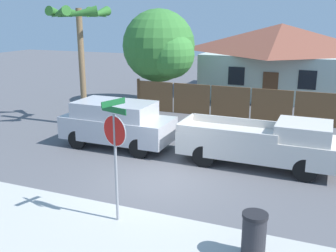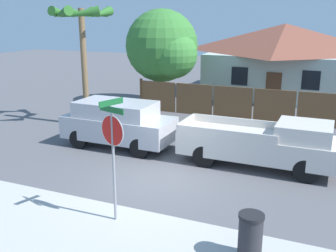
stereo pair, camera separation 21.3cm
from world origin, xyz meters
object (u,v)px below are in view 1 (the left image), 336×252
at_px(stop_sign, 115,141).
at_px(orange_pickup, 263,143).
at_px(oak_tree, 161,48).
at_px(red_suv, 117,123).
at_px(house, 279,58).
at_px(trash_bin, 254,235).
at_px(palm_tree, 79,24).

bearing_deg(stop_sign, orange_pickup, 78.93).
height_order(oak_tree, red_suv, oak_tree).
xyz_separation_m(red_suv, orange_pickup, (5.88, -0.00, -0.14)).
height_order(house, stop_sign, house).
bearing_deg(oak_tree, trash_bin, -59.52).
distance_m(oak_tree, orange_pickup, 11.06).
height_order(house, red_suv, house).
bearing_deg(house, red_suv, -108.30).
xyz_separation_m(orange_pickup, trash_bin, (0.70, -5.66, -0.34)).
xyz_separation_m(house, oak_tree, (-6.05, -6.10, 0.97)).
bearing_deg(oak_tree, palm_tree, -106.40).
height_order(red_suv, orange_pickup, red_suv).
relative_size(house, orange_pickup, 1.78).
height_order(palm_tree, red_suv, palm_tree).
distance_m(house, red_suv, 14.84).
height_order(palm_tree, stop_sign, palm_tree).
xyz_separation_m(palm_tree, orange_pickup, (8.96, -2.26, -3.97)).
xyz_separation_m(oak_tree, orange_pickup, (7.29, -7.92, -2.54)).
relative_size(orange_pickup, stop_sign, 1.71).
distance_m(house, trash_bin, 19.87).
distance_m(orange_pickup, stop_sign, 6.21).
bearing_deg(orange_pickup, house, 95.64).
bearing_deg(trash_bin, palm_tree, 140.68).
relative_size(palm_tree, orange_pickup, 1.01).
relative_size(oak_tree, orange_pickup, 1.01).
relative_size(oak_tree, stop_sign, 1.74).
bearing_deg(trash_bin, house, 95.65).
xyz_separation_m(house, stop_sign, (-1.66, -19.35, -0.25)).
bearing_deg(house, trash_bin, -84.35).
xyz_separation_m(oak_tree, palm_tree, (-1.67, -5.67, 1.43)).
relative_size(house, red_suv, 2.19).
xyz_separation_m(palm_tree, stop_sign, (6.05, -7.58, -2.65)).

